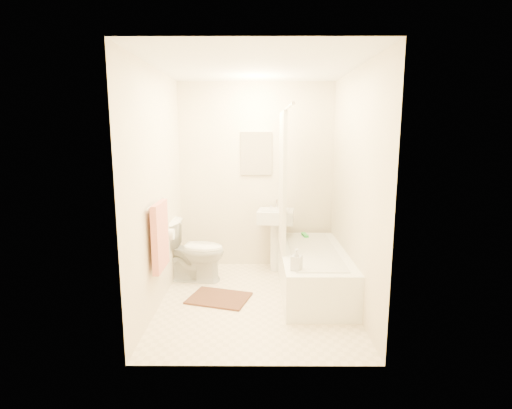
{
  "coord_description": "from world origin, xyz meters",
  "views": [
    {
      "loc": [
        0.02,
        -4.0,
        1.78
      ],
      "look_at": [
        0.0,
        0.25,
        1.0
      ],
      "focal_mm": 28.0,
      "sensor_mm": 36.0,
      "label": 1
    }
  ],
  "objects_px": {
    "toilet": "(194,251)",
    "sink": "(276,238)",
    "bath_mat": "(219,298)",
    "bathtub": "(313,271)",
    "soap_bottle": "(297,260)"
  },
  "relations": [
    {
      "from": "sink",
      "to": "soap_bottle",
      "type": "height_order",
      "value": "sink"
    },
    {
      "from": "toilet",
      "to": "bathtub",
      "type": "xyz_separation_m",
      "value": [
        1.39,
        -0.33,
        -0.13
      ]
    },
    {
      "from": "toilet",
      "to": "sink",
      "type": "height_order",
      "value": "sink"
    },
    {
      "from": "sink",
      "to": "bath_mat",
      "type": "xyz_separation_m",
      "value": [
        -0.65,
        -0.91,
        -0.43
      ]
    },
    {
      "from": "soap_bottle",
      "to": "sink",
      "type": "bearing_deg",
      "value": 96.4
    },
    {
      "from": "toilet",
      "to": "soap_bottle",
      "type": "bearing_deg",
      "value": -121.94
    },
    {
      "from": "bath_mat",
      "to": "bathtub",
      "type": "bearing_deg",
      "value": 13.79
    },
    {
      "from": "bathtub",
      "to": "bath_mat",
      "type": "height_order",
      "value": "bathtub"
    },
    {
      "from": "sink",
      "to": "toilet",
      "type": "bearing_deg",
      "value": -154.31
    },
    {
      "from": "toilet",
      "to": "soap_bottle",
      "type": "distance_m",
      "value": 1.5
    },
    {
      "from": "sink",
      "to": "bath_mat",
      "type": "bearing_deg",
      "value": -117.87
    },
    {
      "from": "sink",
      "to": "soap_bottle",
      "type": "xyz_separation_m",
      "value": [
        0.14,
        -1.27,
        0.13
      ]
    },
    {
      "from": "toilet",
      "to": "bathtub",
      "type": "distance_m",
      "value": 1.44
    },
    {
      "from": "bath_mat",
      "to": "sink",
      "type": "bearing_deg",
      "value": 54.38
    },
    {
      "from": "toilet",
      "to": "sink",
      "type": "bearing_deg",
      "value": -64.31
    }
  ]
}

